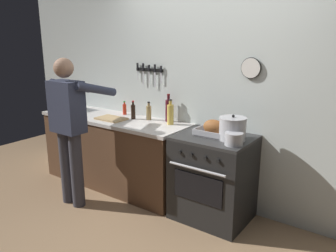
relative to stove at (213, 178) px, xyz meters
name	(u,v)px	position (x,y,z in m)	size (l,w,h in m)	color
wall_back	(214,90)	(-0.22, 0.36, 0.85)	(6.00, 0.13, 2.60)	silver
counter_block	(114,151)	(-1.43, 0.00, 0.01)	(2.03, 0.65, 0.90)	brown
stove	(213,178)	(0.00, 0.00, 0.00)	(0.76, 0.67, 0.90)	black
person_cook	(70,123)	(-1.45, -0.64, 0.50)	(0.51, 0.63, 1.66)	#383842
roasting_pan	(214,129)	(-0.03, 0.02, 0.52)	(0.35, 0.26, 0.16)	#B7B7BC
stock_pot	(233,129)	(0.19, 0.00, 0.56)	(0.26, 0.26, 0.25)	#B7B7BC
saucepan	(234,139)	(0.28, -0.15, 0.51)	(0.17, 0.17, 0.12)	#B7B7BC
cutting_board	(111,119)	(-1.36, -0.09, 0.46)	(0.36, 0.24, 0.02)	tan
bottle_cooking_oil	(170,114)	(-0.64, 0.13, 0.57)	(0.07, 0.07, 0.29)	gold
bottle_soy_sauce	(133,111)	(-1.16, 0.08, 0.54)	(0.05, 0.05, 0.23)	black
bottle_hot_sauce	(125,109)	(-1.41, 0.21, 0.52)	(0.05, 0.05, 0.17)	red
bottle_wine_red	(168,110)	(-0.74, 0.23, 0.59)	(0.07, 0.07, 0.33)	#47141E
bottle_vinegar	(149,112)	(-0.98, 0.16, 0.54)	(0.06, 0.06, 0.22)	#997F4C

